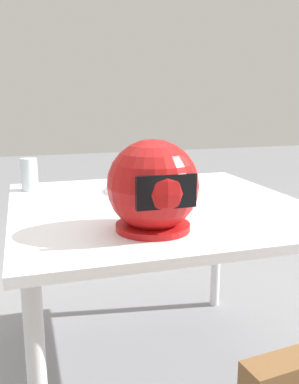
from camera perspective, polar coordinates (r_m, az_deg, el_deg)
ground_plane at (r=1.91m, az=1.16°, el=-23.28°), size 14.00×14.00×0.00m
dining_table at (r=1.62m, az=1.27°, el=-4.16°), size 1.09×1.08×0.73m
pizza_plate at (r=1.80m, az=-1.13°, el=0.32°), size 0.31×0.31×0.01m
pizza at (r=1.80m, az=-0.96°, el=0.95°), size 0.26×0.26×0.06m
motorcycle_helmet at (r=1.25m, az=0.48°, el=0.63°), size 0.28×0.28×0.28m
drinking_glass at (r=1.88m, az=-15.93°, el=2.30°), size 0.07×0.07×0.14m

